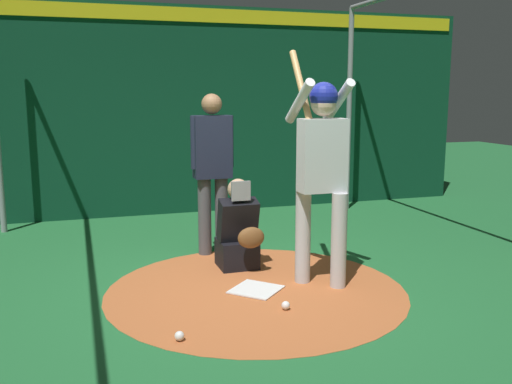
# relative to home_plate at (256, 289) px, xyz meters

# --- Properties ---
(ground_plane) EXTENTS (25.37, 25.37, 0.00)m
(ground_plane) POSITION_rel_home_plate_xyz_m (0.00, 0.00, -0.01)
(ground_plane) COLOR #216633
(dirt_circle) EXTENTS (2.83, 2.83, 0.01)m
(dirt_circle) POSITION_rel_home_plate_xyz_m (0.00, 0.00, -0.01)
(dirt_circle) COLOR #B76033
(dirt_circle) RESTS_ON ground
(home_plate) EXTENTS (0.59, 0.59, 0.01)m
(home_plate) POSITION_rel_home_plate_xyz_m (0.00, 0.00, 0.00)
(home_plate) COLOR white
(home_plate) RESTS_ON dirt_circle
(batter) EXTENTS (0.68, 0.49, 2.26)m
(batter) POSITION_rel_home_plate_xyz_m (0.01, 0.65, 1.19)
(batter) COLOR #BCBCC0
(batter) RESTS_ON ground
(catcher) EXTENTS (0.58, 0.40, 0.97)m
(catcher) POSITION_rel_home_plate_xyz_m (-0.72, 0.03, 0.37)
(catcher) COLOR black
(catcher) RESTS_ON ground
(umpire) EXTENTS (0.23, 0.49, 1.83)m
(umpire) POSITION_rel_home_plate_xyz_m (-1.35, -0.09, 1.03)
(umpire) COLOR #4C4C51
(umpire) RESTS_ON ground
(back_wall) EXTENTS (0.23, 9.37, 3.11)m
(back_wall) POSITION_rel_home_plate_xyz_m (-3.76, 0.00, 1.56)
(back_wall) COLOR #0C3D26
(back_wall) RESTS_ON ground
(cage_frame) EXTENTS (6.46, 5.14, 3.13)m
(cage_frame) POSITION_rel_home_plate_xyz_m (0.00, 0.00, 2.22)
(cage_frame) COLOR gray
(cage_frame) RESTS_ON ground
(baseball_0) EXTENTS (0.07, 0.07, 0.07)m
(baseball_0) POSITION_rel_home_plate_xyz_m (0.88, -0.89, 0.03)
(baseball_0) COLOR white
(baseball_0) RESTS_ON dirt_circle
(baseball_1) EXTENTS (0.07, 0.07, 0.07)m
(baseball_1) POSITION_rel_home_plate_xyz_m (0.54, 0.10, 0.03)
(baseball_1) COLOR white
(baseball_1) RESTS_ON dirt_circle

